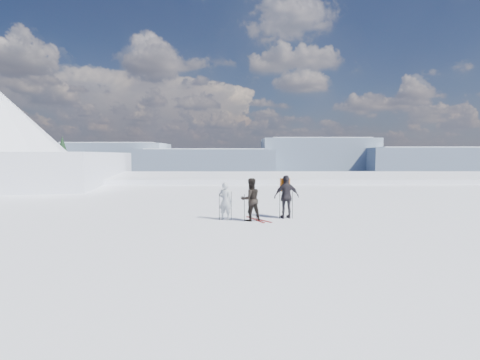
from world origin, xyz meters
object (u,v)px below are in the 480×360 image
object	(u,v)px
skier_grey	(225,201)
skier_dark	(251,200)
skier_pack	(287,197)
skis_loose	(257,219)

from	to	relation	value
skier_grey	skier_dark	bearing A→B (deg)	-171.71
skier_grey	skier_dark	distance (m)	1.13
skier_pack	skis_loose	xyz separation A→B (m)	(-1.32, -0.39, -0.94)
skier_pack	skis_loose	size ratio (longest dim) A/B	1.19
skis_loose	skier_grey	bearing A→B (deg)	178.23
skier_grey	skier_pack	world-z (taller)	skier_pack
skier_dark	skis_loose	distance (m)	0.97
skier_pack	skis_loose	bearing A→B (deg)	6.43
skier_dark	skis_loose	xyz separation A→B (m)	(0.29, 0.25, -0.90)
skier_grey	skis_loose	world-z (taller)	skier_grey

